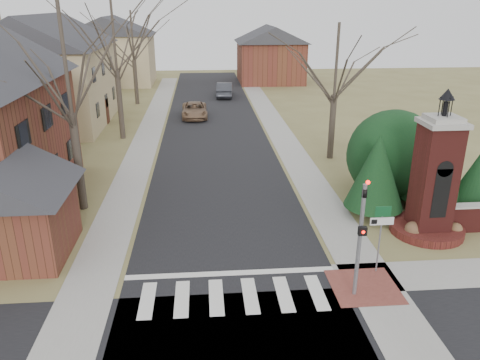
{
  "coord_description": "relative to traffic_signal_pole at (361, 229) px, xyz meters",
  "views": [
    {
      "loc": [
        -0.89,
        -13.12,
        9.71
      ],
      "look_at": [
        0.66,
        6.0,
        2.41
      ],
      "focal_mm": 35.0,
      "sensor_mm": 36.0,
      "label": 1
    }
  ],
  "objects": [
    {
      "name": "traffic_signal_pole",
      "position": [
        0.0,
        0.0,
        0.0
      ],
      "size": [
        0.28,
        0.41,
        4.5
      ],
      "color": "slate",
      "rests_on": "ground"
    },
    {
      "name": "garage_left",
      "position": [
        -12.82,
        3.92,
        -0.35
      ],
      "size": [
        4.8,
        4.8,
        4.29
      ],
      "color": "brown",
      "rests_on": "ground"
    },
    {
      "name": "dry_shrub_right",
      "position": [
        5.83,
        4.03,
        -2.28
      ],
      "size": [
        0.61,
        0.61,
        0.61
      ],
      "primitive_type": "sphere",
      "color": "brown",
      "rests_on": "ground"
    },
    {
      "name": "curb_apron",
      "position": [
        0.5,
        0.43,
        -2.57
      ],
      "size": [
        2.4,
        2.4,
        0.02
      ],
      "primitive_type": "cube",
      "color": "brown",
      "rests_on": "ground"
    },
    {
      "name": "evergreen_far",
      "position": [
        8.2,
        6.63,
        -0.69
      ],
      "size": [
        2.4,
        2.4,
        3.3
      ],
      "color": "#473D33",
      "rests_on": "ground"
    },
    {
      "name": "evergreen_mass",
      "position": [
        4.7,
        8.93,
        -0.19
      ],
      "size": [
        4.8,
        4.8,
        4.8
      ],
      "primitive_type": "sphere",
      "color": "#113319",
      "rests_on": "ground"
    },
    {
      "name": "crosswalk_zone",
      "position": [
        -4.3,
        0.23,
        -2.58
      ],
      "size": [
        8.0,
        2.2,
        0.02
      ],
      "primitive_type": "cube",
      "color": "silver",
      "rests_on": "ground"
    },
    {
      "name": "evergreen_mid",
      "position": [
        6.2,
        7.63,
        0.01
      ],
      "size": [
        3.4,
        3.4,
        4.7
      ],
      "color": "#473D33",
      "rests_on": "ground"
    },
    {
      "name": "evergreen_near",
      "position": [
        2.9,
        6.43,
        -0.29
      ],
      "size": [
        2.8,
        2.8,
        4.1
      ],
      "color": "#473D33",
      "rests_on": "ground"
    },
    {
      "name": "bare_tree_2",
      "position": [
        -11.8,
        34.43,
        4.44
      ],
      "size": [
        7.35,
        7.35,
        10.19
      ],
      "color": "#473D33",
      "rests_on": "ground"
    },
    {
      "name": "house_distant_left",
      "position": [
        -16.31,
        47.42,
        1.66
      ],
      "size": [
        10.8,
        8.8,
        8.53
      ],
      "color": "tan",
      "rests_on": "ground"
    },
    {
      "name": "bare_tree_0",
      "position": [
        -11.3,
        8.43,
        5.11
      ],
      "size": [
        8.05,
        8.05,
        11.15
      ],
      "color": "#473D33",
      "rests_on": "ground"
    },
    {
      "name": "brick_gate_monument",
      "position": [
        4.7,
        4.42,
        -0.42
      ],
      "size": [
        3.2,
        3.2,
        6.47
      ],
      "color": "#5B1E1B",
      "rests_on": "ground"
    },
    {
      "name": "dry_shrub_left",
      "position": [
        3.89,
        4.03,
        -2.22
      ],
      "size": [
        0.74,
        0.74,
        0.74
      ],
      "primitive_type": "sphere",
      "color": "brown",
      "rests_on": "ground"
    },
    {
      "name": "distant_car",
      "position": [
        -2.7,
        37.58,
        -1.8
      ],
      "size": [
        2.04,
        4.87,
        1.57
      ],
      "primitive_type": "imported",
      "rotation": [
        0.0,
        0.0,
        3.06
      ],
      "color": "#36373E",
      "rests_on": "ground"
    },
    {
      "name": "main_street",
      "position": [
        -4.3,
        21.43,
        -2.58
      ],
      "size": [
        8.0,
        70.0,
        0.01
      ],
      "primitive_type": "cube",
      "color": "black",
      "rests_on": "ground"
    },
    {
      "name": "house_stucco_left",
      "position": [
        -17.8,
        26.42,
        2.01
      ],
      "size": [
        9.8,
        12.8,
        9.28
      ],
      "color": "tan",
      "rests_on": "ground"
    },
    {
      "name": "pickup_truck",
      "position": [
        -5.9,
        27.88,
        -1.92
      ],
      "size": [
        2.29,
        4.82,
        1.33
      ],
      "primitive_type": "imported",
      "rotation": [
        0.0,
        0.0,
        0.02
      ],
      "color": "#806045",
      "rests_on": "ground"
    },
    {
      "name": "ground",
      "position": [
        -4.3,
        -0.57,
        -2.59
      ],
      "size": [
        120.0,
        120.0,
        0.0
      ],
      "primitive_type": "plane",
      "color": "brown",
      "rests_on": "ground"
    },
    {
      "name": "bare_tree_3",
      "position": [
        3.2,
        15.43,
        4.1
      ],
      "size": [
        7.0,
        7.0,
        9.7
      ],
      "color": "#473D33",
      "rests_on": "ground"
    },
    {
      "name": "sidewalk_left",
      "position": [
        -9.5,
        21.43,
        -2.58
      ],
      "size": [
        2.0,
        60.0,
        0.02
      ],
      "primitive_type": "cube",
      "color": "gray",
      "rests_on": "ground"
    },
    {
      "name": "stop_bar",
      "position": [
        -4.3,
        1.73,
        -2.58
      ],
      "size": [
        8.0,
        0.35,
        0.02
      ],
      "primitive_type": "cube",
      "color": "silver",
      "rests_on": "ground"
    },
    {
      "name": "sidewalk_right_main",
      "position": [
        0.9,
        21.43,
        -2.58
      ],
      "size": [
        2.0,
        60.0,
        0.02
      ],
      "primitive_type": "cube",
      "color": "gray",
      "rests_on": "ground"
    },
    {
      "name": "sign_post",
      "position": [
        1.29,
        1.41,
        -0.64
      ],
      "size": [
        0.9,
        0.07,
        2.75
      ],
      "color": "slate",
      "rests_on": "ground"
    },
    {
      "name": "house_distant_right",
      "position": [
        3.69,
        47.42,
        1.06
      ],
      "size": [
        8.8,
        8.8,
        7.3
      ],
      "color": "brown",
      "rests_on": "ground"
    },
    {
      "name": "bare_tree_1",
      "position": [
        -11.3,
        21.43,
        5.44
      ],
      "size": [
        8.4,
        8.4,
        11.64
      ],
      "color": "#473D33",
      "rests_on": "ground"
    }
  ]
}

